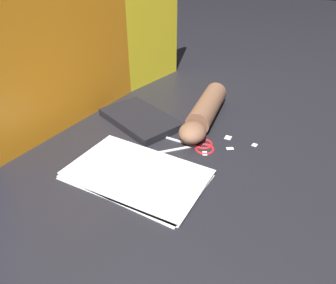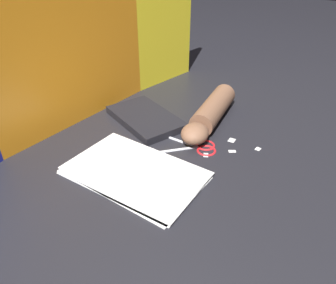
{
  "view_description": "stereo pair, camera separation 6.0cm",
  "coord_description": "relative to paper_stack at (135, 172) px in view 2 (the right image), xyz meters",
  "views": [
    {
      "loc": [
        -0.59,
        -0.3,
        0.53
      ],
      "look_at": [
        0.06,
        0.05,
        0.06
      ],
      "focal_mm": 35.0,
      "sensor_mm": 36.0,
      "label": 1
    },
    {
      "loc": [
        -0.56,
        -0.35,
        0.53
      ],
      "look_at": [
        0.06,
        0.05,
        0.06
      ],
      "focal_mm": 35.0,
      "sensor_mm": 36.0,
      "label": 2
    }
  ],
  "objects": [
    {
      "name": "paper_scrap_mid",
      "position": [
        0.29,
        -0.23,
        -0.01
      ],
      "size": [
        0.02,
        0.02,
        0.0
      ],
      "color": "white",
      "rests_on": "ground_plane"
    },
    {
      "name": "paper_scrap_near",
      "position": [
        0.18,
        -0.12,
        -0.01
      ],
      "size": [
        0.02,
        0.02,
        0.0
      ],
      "color": "white",
      "rests_on": "ground_plane"
    },
    {
      "name": "hand_forearm",
      "position": [
        0.35,
        -0.04,
        0.03
      ],
      "size": [
        0.36,
        0.13,
        0.08
      ],
      "color": "brown",
      "rests_on": "ground_plane"
    },
    {
      "name": "scissors",
      "position": [
        0.2,
        -0.08,
        -0.0
      ],
      "size": [
        0.15,
        0.18,
        0.01
      ],
      "color": "silver",
      "rests_on": "ground_plane"
    },
    {
      "name": "backdrop_panel_right",
      "position": [
        0.29,
        0.35,
        0.25
      ],
      "size": [
        0.89,
        0.18,
        0.5
      ],
      "color": "yellow",
      "rests_on": "ground_plane"
    },
    {
      "name": "backdrop_panel_center",
      "position": [
        0.01,
        0.35,
        0.28
      ],
      "size": [
        0.89,
        0.08,
        0.57
      ],
      "color": "orange",
      "rests_on": "ground_plane"
    },
    {
      "name": "paper_stack",
      "position": [
        0.0,
        0.0,
        0.0
      ],
      "size": [
        0.23,
        0.36,
        0.01
      ],
      "color": "white",
      "rests_on": "ground_plane"
    },
    {
      "name": "book_closed",
      "position": [
        0.25,
        0.14,
        0.01
      ],
      "size": [
        0.24,
        0.3,
        0.02
      ],
      "color": "black",
      "rests_on": "ground_plane"
    },
    {
      "name": "paper_scrap_side",
      "position": [
        0.24,
        -0.17,
        -0.01
      ],
      "size": [
        0.02,
        0.02,
        0.0
      ],
      "color": "white",
      "rests_on": "ground_plane"
    },
    {
      "name": "ground_plane",
      "position": [
        0.04,
        -0.09,
        -0.01
      ],
      "size": [
        6.0,
        6.0,
        0.0
      ],
      "primitive_type": "plane",
      "color": "black"
    },
    {
      "name": "paper_scrap_far",
      "position": [
        0.29,
        -0.15,
        -0.01
      ],
      "size": [
        0.02,
        0.02,
        0.0
      ],
      "color": "white",
      "rests_on": "ground_plane"
    }
  ]
}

